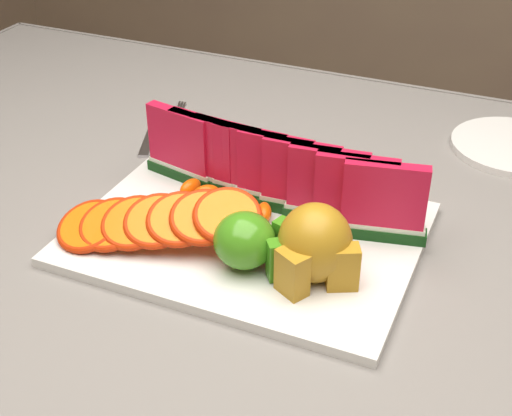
{
  "coord_description": "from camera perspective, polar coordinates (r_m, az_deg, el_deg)",
  "views": [
    {
      "loc": [
        0.3,
        -0.66,
        1.25
      ],
      "look_at": [
        0.03,
        -0.03,
        0.81
      ],
      "focal_mm": 50.0,
      "sensor_mm": 36.0,
      "label": 1
    }
  ],
  "objects": [
    {
      "name": "table",
      "position": [
        0.94,
        -0.78,
        -6.7
      ],
      "size": [
        1.4,
        0.9,
        0.75
      ],
      "color": "#4B3320",
      "rests_on": "ground"
    },
    {
      "name": "tablecloth",
      "position": [
        0.9,
        -0.81,
        -3.63
      ],
      "size": [
        1.53,
        1.03,
        0.2
      ],
      "color": "gray",
      "rests_on": "table"
    },
    {
      "name": "platter",
      "position": [
        0.85,
        -0.68,
        -2.06
      ],
      "size": [
        0.4,
        0.3,
        0.01
      ],
      "color": "silver",
      "rests_on": "tablecloth"
    },
    {
      "name": "apple_cluster",
      "position": [
        0.77,
        -0.39,
        -2.72
      ],
      "size": [
        0.1,
        0.08,
        0.06
      ],
      "color": "#1E780E",
      "rests_on": "platter"
    },
    {
      "name": "pear_cluster",
      "position": [
        0.76,
        4.76,
        -3.07
      ],
      "size": [
        0.1,
        0.1,
        0.09
      ],
      "color": "#A8630C",
      "rests_on": "platter"
    },
    {
      "name": "fork",
      "position": [
        1.12,
        -8.01,
        6.38
      ],
      "size": [
        0.07,
        0.19,
        0.0
      ],
      "color": "silver",
      "rests_on": "tablecloth"
    },
    {
      "name": "watermelon_row",
      "position": [
        0.87,
        1.53,
        2.78
      ],
      "size": [
        0.39,
        0.07,
        0.1
      ],
      "color": "#0E380E",
      "rests_on": "platter"
    },
    {
      "name": "orange_fan_front",
      "position": [
        0.82,
        -7.93,
        -1.01
      ],
      "size": [
        0.26,
        0.15,
        0.06
      ],
      "color": "#D25616",
      "rests_on": "platter"
    },
    {
      "name": "orange_fan_back",
      "position": [
        0.93,
        2.14,
        3.11
      ],
      "size": [
        0.33,
        0.1,
        0.04
      ],
      "color": "#D25616",
      "rests_on": "platter"
    },
    {
      "name": "tangerine_segments",
      "position": [
        0.88,
        -2.46,
        0.33
      ],
      "size": [
        0.14,
        0.07,
        0.02
      ],
      "color": "#ED6103",
      "rests_on": "platter"
    }
  ]
}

